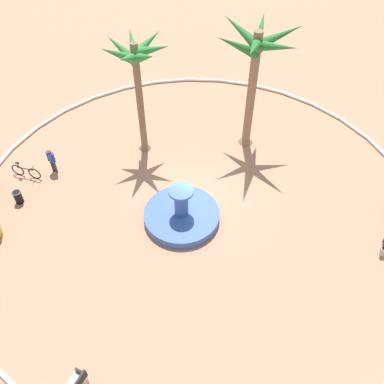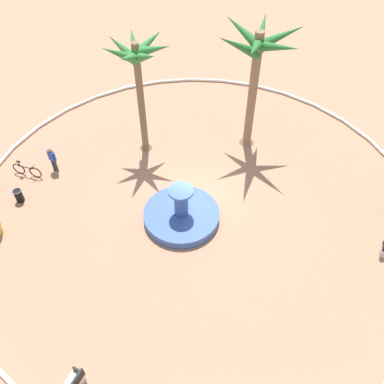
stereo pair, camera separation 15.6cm
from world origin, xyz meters
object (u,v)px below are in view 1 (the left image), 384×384
fountain (182,215)px  palm_tree_by_curb (256,60)px  trash_bin (18,197)px  bicycle_red_frame (26,172)px  person_cyclist_helmet (52,160)px  palm_tree_near_fountain (136,65)px

fountain → palm_tree_by_curb: 8.48m
trash_bin → bicycle_red_frame: size_ratio=0.42×
bicycle_red_frame → person_cyclist_helmet: 1.54m
fountain → bicycle_red_frame: bearing=-89.6°
bicycle_red_frame → trash_bin: bearing=23.2°
fountain → person_cyclist_helmet: (-0.77, -7.66, 0.59)m
fountain → trash_bin: bearing=-77.8°
person_cyclist_helmet → trash_bin: bearing=-10.4°
bicycle_red_frame → fountain: bearing=90.4°
fountain → palm_tree_by_curb: bearing=167.8°
trash_bin → bicycle_red_frame: (-1.68, -0.72, -0.00)m
palm_tree_by_curb → fountain: bearing=-12.2°
fountain → bicycle_red_frame: 8.84m
palm_tree_by_curb → person_cyclist_helmet: 11.73m
trash_bin → fountain: bearing=102.2°
palm_tree_near_fountain → palm_tree_by_curb: palm_tree_by_curb is taller
palm_tree_near_fountain → palm_tree_by_curb: 5.87m
palm_tree_near_fountain → bicycle_red_frame: size_ratio=3.88×
bicycle_red_frame → palm_tree_by_curb: bearing=123.4°
palm_tree_near_fountain → bicycle_red_frame: bearing=-49.3°
fountain → person_cyclist_helmet: bearing=-95.7°
palm_tree_near_fountain → trash_bin: 8.81m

